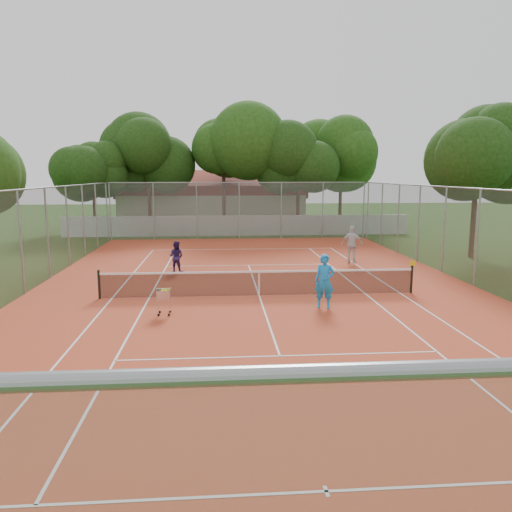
{
  "coord_description": "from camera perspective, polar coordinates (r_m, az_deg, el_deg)",
  "views": [
    {
      "loc": [
        -1.53,
        -18.38,
        4.58
      ],
      "look_at": [
        0.0,
        1.5,
        1.3
      ],
      "focal_mm": 35.0,
      "sensor_mm": 36.0,
      "label": 1
    }
  ],
  "objects": [
    {
      "name": "court_lines",
      "position": [
        19.0,
        0.35,
        -4.54
      ],
      "size": [
        10.98,
        23.78,
        0.01
      ],
      "primitive_type": "cube",
      "color": "white",
      "rests_on": "court_pad"
    },
    {
      "name": "clubhouse",
      "position": [
        47.45,
        -4.99,
        6.44
      ],
      "size": [
        16.4,
        9.0,
        4.4
      ],
      "primitive_type": "cube",
      "color": "beige",
      "rests_on": "ground"
    },
    {
      "name": "player_far_left",
      "position": [
        23.7,
        -9.11,
        -0.07
      ],
      "size": [
        0.86,
        0.76,
        1.46
      ],
      "primitive_type": "imported",
      "rotation": [
        0.0,
        0.0,
        2.8
      ],
      "color": "#281A4E",
      "rests_on": "court_pad"
    },
    {
      "name": "player_near",
      "position": [
        17.27,
        7.84,
        -2.87
      ],
      "size": [
        0.78,
        0.62,
        1.87
      ],
      "primitive_type": "imported",
      "rotation": [
        0.0,
        0.0,
        -0.29
      ],
      "color": "#1986D5",
      "rests_on": "court_pad"
    },
    {
      "name": "ground",
      "position": [
        19.01,
        0.35,
        -4.6
      ],
      "size": [
        120.0,
        120.0,
        0.0
      ],
      "primitive_type": "plane",
      "color": "#1C3A10",
      "rests_on": "ground"
    },
    {
      "name": "perimeter_fence",
      "position": [
        18.63,
        0.35,
        1.38
      ],
      "size": [
        18.0,
        34.0,
        4.0
      ],
      "primitive_type": "cube",
      "color": "slate",
      "rests_on": "ground"
    },
    {
      "name": "court_pad",
      "position": [
        19.01,
        0.35,
        -4.57
      ],
      "size": [
        18.0,
        34.0,
        0.02
      ],
      "primitive_type": "cube",
      "color": "#BB4324",
      "rests_on": "ground"
    },
    {
      "name": "player_far_right",
      "position": [
        26.3,
        10.94,
        1.32
      ],
      "size": [
        1.23,
        0.89,
        1.93
      ],
      "primitive_type": "imported",
      "rotation": [
        0.0,
        0.0,
        2.72
      ],
      "color": "silver",
      "rests_on": "court_pad"
    },
    {
      "name": "ball_hopper",
      "position": [
        16.63,
        -10.48,
        -5.08
      ],
      "size": [
        0.58,
        0.58,
        0.93
      ],
      "primitive_type": "cube",
      "rotation": [
        0.0,
        0.0,
        -0.39
      ],
      "color": "#BBBCC3",
      "rests_on": "court_pad"
    },
    {
      "name": "tropical_trees",
      "position": [
        40.41,
        -2.26,
        9.93
      ],
      "size": [
        29.0,
        19.0,
        10.0
      ],
      "primitive_type": "cube",
      "color": "black",
      "rests_on": "ground"
    },
    {
      "name": "tennis_net",
      "position": [
        18.89,
        0.35,
        -3.1
      ],
      "size": [
        11.88,
        0.1,
        0.98
      ],
      "primitive_type": "cube",
      "color": "black",
      "rests_on": "court_pad"
    },
    {
      "name": "boundary_wall",
      "position": [
        37.61,
        -2.04,
        3.49
      ],
      "size": [
        26.0,
        0.3,
        1.5
      ],
      "primitive_type": "cube",
      "color": "silver",
      "rests_on": "ground"
    }
  ]
}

